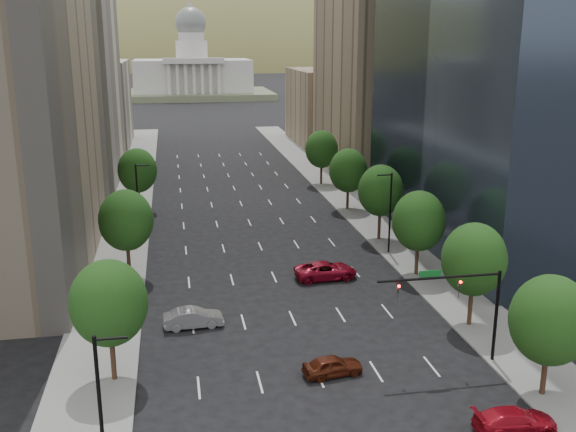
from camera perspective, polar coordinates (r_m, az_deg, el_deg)
sidewalk_left at (r=73.98m, az=-14.43°, el=-3.16°), size 6.00×200.00×0.15m
sidewalk_right at (r=77.82m, az=8.95°, el=-1.94°), size 6.00×200.00×0.15m
midrise_cream_left at (r=114.29m, az=-18.44°, el=11.85°), size 14.00×30.00×35.00m
filler_left at (r=147.58m, az=-16.44°, el=9.30°), size 14.00×26.00×18.00m
parking_tan_right at (r=115.61m, az=7.28°, el=11.28°), size 14.00×30.00×30.00m
filler_right at (r=147.92m, az=3.35°, el=9.52°), size 14.00×26.00×16.00m
tree_right_0 at (r=45.68m, az=21.85°, el=-8.42°), size 5.20×5.20×8.39m
tree_right_1 at (r=54.47m, az=15.88°, el=-3.66°), size 5.20×5.20×8.75m
tree_right_2 at (r=64.98m, az=11.31°, el=-0.44°), size 5.20×5.20×8.61m
tree_right_3 at (r=75.83m, az=8.06°, el=2.20°), size 5.20×5.20×8.89m
tree_right_4 at (r=89.02m, az=5.26°, el=3.95°), size 5.20×5.20×8.46m
tree_right_5 at (r=104.22m, az=2.94°, el=5.82°), size 5.20×5.20×8.75m
tree_left_0 at (r=45.70m, az=-15.33°, el=-7.33°), size 5.20×5.20×8.75m
tree_left_1 at (r=64.53m, az=-13.92°, el=-0.37°), size 5.20×5.20×8.97m
tree_left_2 at (r=89.88m, az=-12.97°, el=3.87°), size 5.20×5.20×8.68m
streetlight_rn at (r=71.31m, az=8.83°, el=0.46°), size 1.70×0.20×9.00m
streetlight_ls at (r=35.34m, az=-15.90°, el=-16.10°), size 1.70×0.20×9.00m
streetlight_ln at (r=77.34m, az=-12.90°, el=1.42°), size 1.70×0.20×9.00m
traffic_signal at (r=48.16m, az=15.18°, el=-6.87°), size 9.12×0.40×7.38m
capitol at (r=260.36m, az=-8.30°, el=12.02°), size 60.00×40.00×35.20m
foothills at (r=614.08m, az=-6.12°, el=9.57°), size 720.00×413.00×263.00m
car_red_near at (r=43.28m, az=19.16°, el=-16.46°), size 5.13×2.22×1.47m
car_maroon at (r=47.07m, az=3.90°, el=-12.86°), size 4.42×2.26×1.44m
car_silver at (r=54.56m, az=-8.23°, el=-8.77°), size 4.96×2.00×1.60m
car_red_far at (r=64.39m, az=3.30°, el=-4.75°), size 6.28×3.22×1.70m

